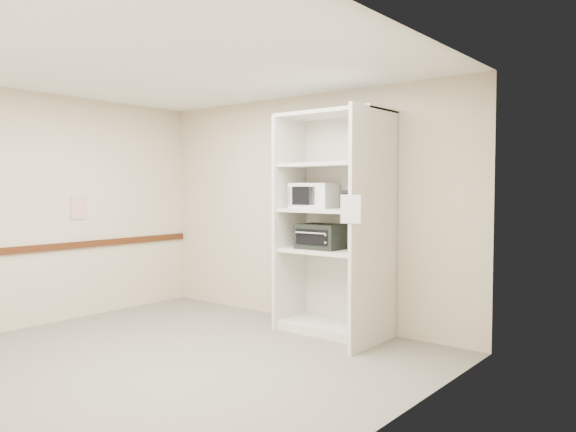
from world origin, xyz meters
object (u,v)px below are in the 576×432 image
Objects in this scene: microwave at (314,196)px; toaster_oven_lower at (321,236)px; toaster_oven_upper at (363,200)px; shelving_unit at (337,231)px.

toaster_oven_lower is at bearing -24.94° from microwave.
toaster_oven_lower is at bearing -174.19° from toaster_oven_upper.
shelving_unit is at bearing -13.56° from microwave.
microwave is at bearing -177.45° from toaster_oven_upper.
toaster_oven_upper is 0.68m from toaster_oven_lower.
microwave reaches higher than toaster_oven_upper.
toaster_oven_lower is (0.14, -0.04, -0.45)m from microwave.
toaster_oven_upper is at bearing -3.77° from toaster_oven_lower.
microwave is (-0.35, 0.04, 0.38)m from shelving_unit.
shelving_unit is 0.52m from microwave.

